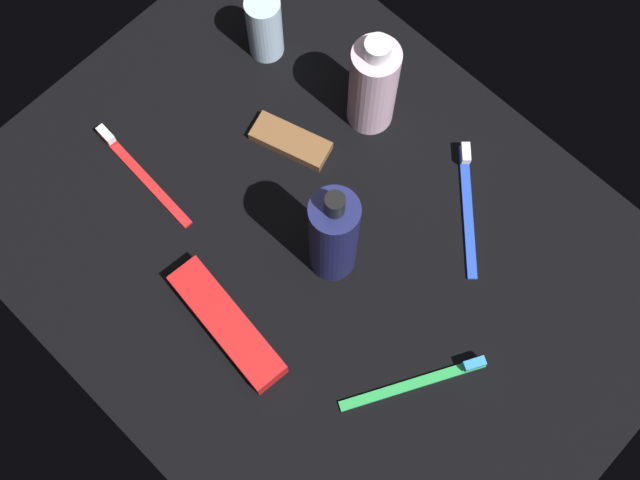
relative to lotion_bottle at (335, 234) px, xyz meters
The scene contains 9 objects.
ground_plane 9.51cm from the lotion_bottle, behind, with size 84.00×64.00×1.20cm, color black.
lotion_bottle is the anchor object (origin of this frame).
bodywash_bottle 20.62cm from the lotion_bottle, 120.41° to the left, with size 6.05×6.05×16.65cm.
deodorant_stick 31.65cm from the lotion_bottle, 150.68° to the left, with size 4.69×4.69×10.17cm, color silver.
toothbrush_red 28.84cm from the lotion_bottle, 160.74° to the right, with size 18.04×2.14×2.10cm.
toothbrush_green 20.20cm from the lotion_bottle, 12.18° to the right, with size 9.73×16.35×2.10cm.
toothbrush_blue 20.21cm from the lotion_bottle, 67.23° to the left, with size 13.42×13.73×2.10cm.
toothpaste_box_red 17.05cm from the lotion_bottle, 101.12° to the right, with size 17.60×4.40×3.20cm, color red.
snack_bar_brown 18.45cm from the lotion_bottle, 153.45° to the left, with size 10.40×4.00×1.50cm, color brown.
Camera 1 is at (21.92, -22.62, 93.29)cm, focal length 44.25 mm.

